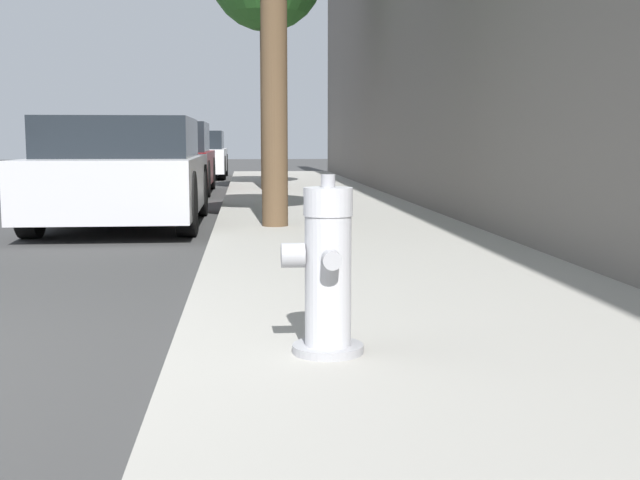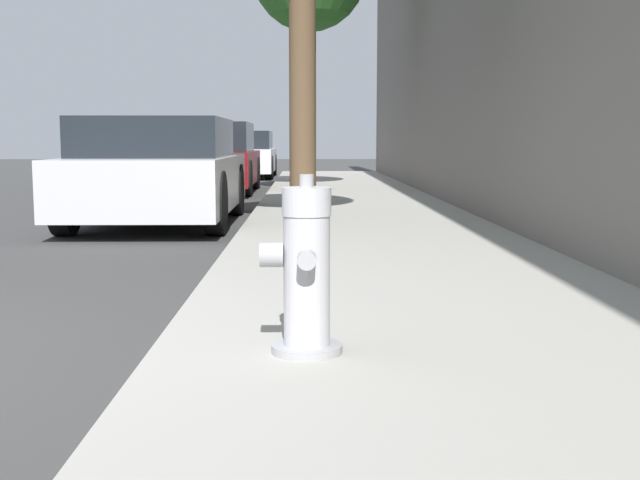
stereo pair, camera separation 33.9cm
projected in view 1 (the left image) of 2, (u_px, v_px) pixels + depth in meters
The scene contains 5 objects.
sidewalk_slab at pixel (481, 360), 3.52m from camera, with size 2.72×40.00×0.12m.
fire_hydrant at pixel (327, 273), 3.38m from camera, with size 0.35×0.36×0.76m.
parked_car_near at pixel (124, 173), 9.50m from camera, with size 1.82×3.81×1.28m.
parked_car_mid at pixel (167, 159), 15.35m from camera, with size 1.71×3.81×1.35m.
parked_car_far at pixel (193, 155), 21.58m from camera, with size 1.82×3.85×1.26m.
Camera 1 is at (2.16, -3.34, 1.02)m, focal length 45.00 mm.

